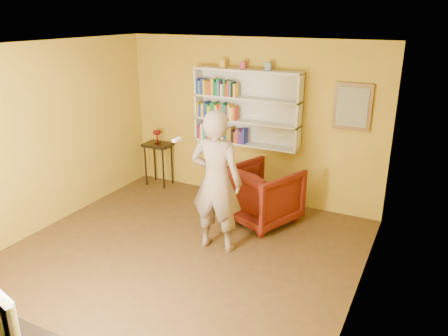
# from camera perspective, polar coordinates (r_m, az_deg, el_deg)

# --- Properties ---
(room_shell) EXTENTS (5.30, 5.80, 2.88)m
(room_shell) POSITION_cam_1_polar(r_m,az_deg,el_deg) (5.33, -7.48, -3.06)
(room_shell) COLOR #412B15
(room_shell) RESTS_ON ground
(bookshelf) EXTENTS (1.80, 0.29, 1.23)m
(bookshelf) POSITION_cam_1_polar(r_m,az_deg,el_deg) (7.19, 3.16, 7.89)
(bookshelf) COLOR silver
(bookshelf) RESTS_ON room_shell
(books_row_lower) EXTENTS (0.88, 0.19, 0.27)m
(books_row_lower) POSITION_cam_1_polar(r_m,az_deg,el_deg) (7.38, -0.25, 4.53)
(books_row_lower) COLOR #4C2062
(books_row_lower) RESTS_ON bookshelf
(books_row_middle) EXTENTS (0.71, 0.19, 0.27)m
(books_row_middle) POSITION_cam_1_polar(r_m,az_deg,el_deg) (7.33, -0.83, 7.48)
(books_row_middle) COLOR gold
(books_row_middle) RESTS_ON bookshelf
(books_row_upper) EXTENTS (0.71, 0.19, 0.27)m
(books_row_upper) POSITION_cam_1_polar(r_m,az_deg,el_deg) (7.26, -0.87, 10.42)
(books_row_upper) COLOR #212C9B
(books_row_upper) RESTS_ON bookshelf
(ornament_left) EXTENTS (0.09, 0.09, 0.12)m
(ornament_left) POSITION_cam_1_polar(r_m,az_deg,el_deg) (7.21, -0.09, 13.44)
(ornament_left) COLOR #B38733
(ornament_left) RESTS_ON bookshelf
(ornament_centre) EXTENTS (0.09, 0.09, 0.12)m
(ornament_centre) POSITION_cam_1_polar(r_m,az_deg,el_deg) (7.06, 2.54, 13.25)
(ornament_centre) COLOR #96324F
(ornament_centre) RESTS_ON bookshelf
(ornament_right) EXTENTS (0.09, 0.09, 0.12)m
(ornament_right) POSITION_cam_1_polar(r_m,az_deg,el_deg) (6.89, 5.84, 13.05)
(ornament_right) COLOR slate
(ornament_right) RESTS_ON bookshelf
(framed_painting) EXTENTS (0.55, 0.05, 0.70)m
(framed_painting) POSITION_cam_1_polar(r_m,az_deg,el_deg) (6.73, 16.44, 7.66)
(framed_painting) COLOR brown
(framed_painting) RESTS_ON room_shell
(console_table) EXTENTS (0.49, 0.37, 0.80)m
(console_table) POSITION_cam_1_polar(r_m,az_deg,el_deg) (8.12, -8.61, 2.26)
(console_table) COLOR black
(console_table) RESTS_ON ground
(ruby_lustre) EXTENTS (0.15, 0.16, 0.25)m
(ruby_lustre) POSITION_cam_1_polar(r_m,az_deg,el_deg) (8.03, -8.73, 4.44)
(ruby_lustre) COLOR maroon
(ruby_lustre) RESTS_ON console_table
(armchair) EXTENTS (1.25, 1.26, 0.89)m
(armchair) POSITION_cam_1_polar(r_m,az_deg,el_deg) (6.69, 5.03, -3.45)
(armchair) COLOR #410804
(armchair) RESTS_ON ground
(person) EXTENTS (0.75, 0.53, 1.93)m
(person) POSITION_cam_1_polar(r_m,az_deg,el_deg) (5.71, -1.02, -1.84)
(person) COLOR #786458
(person) RESTS_ON ground
(game_remote) EXTENTS (0.04, 0.15, 0.04)m
(game_remote) POSITION_cam_1_polar(r_m,az_deg,el_deg) (5.36, -6.19, 3.71)
(game_remote) COLOR white
(game_remote) RESTS_ON person
(television) EXTENTS (1.11, 0.41, 0.64)m
(television) POSITION_cam_1_polar(r_m,az_deg,el_deg) (4.08, -27.24, -15.72)
(television) COLOR black
(television) RESTS_ON tv_cabinet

